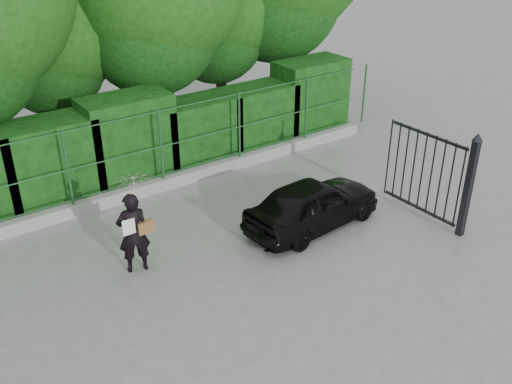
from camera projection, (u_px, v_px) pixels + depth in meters
ground at (256, 282)px, 10.89m from camera, size 80.00×80.00×0.00m
kerb at (150, 188)px, 14.06m from camera, size 14.00×0.25×0.30m
fence at (154, 147)px, 13.69m from camera, size 14.13×0.06×1.80m
hedge at (125, 143)px, 14.32m from camera, size 14.20×1.20×2.24m
gate at (450, 178)px, 12.21m from camera, size 0.22×2.33×2.36m
woman at (135, 211)px, 10.73m from camera, size 0.92×0.87×1.99m
car at (313, 203)px, 12.49m from camera, size 3.38×1.55×1.12m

